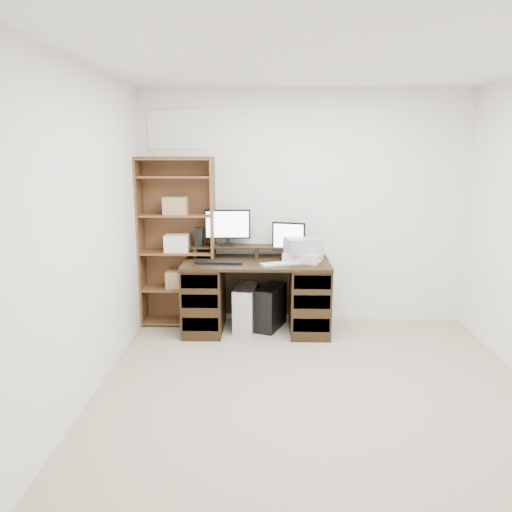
{
  "coord_description": "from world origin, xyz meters",
  "views": [
    {
      "loc": [
        -0.39,
        -3.36,
        1.9
      ],
      "look_at": [
        -0.5,
        1.43,
        0.85
      ],
      "focal_mm": 35.0,
      "sensor_mm": 36.0,
      "label": 1
    }
  ],
  "objects_px": {
    "monitor_wide": "(227,226)",
    "monitor_small": "(289,239)",
    "bookshelf": "(178,241)",
    "tower_silver": "(246,308)",
    "tower_black": "(271,307)",
    "desk": "(256,295)",
    "printer": "(303,257)"
  },
  "relations": [
    {
      "from": "monitor_wide",
      "to": "printer",
      "type": "xyz_separation_m",
      "value": [
        0.79,
        -0.21,
        -0.29
      ]
    },
    {
      "from": "desk",
      "to": "bookshelf",
      "type": "relative_size",
      "value": 0.83
    },
    {
      "from": "monitor_small",
      "to": "monitor_wide",
      "type": "bearing_deg",
      "value": -172.55
    },
    {
      "from": "desk",
      "to": "bookshelf",
      "type": "bearing_deg",
      "value": 165.94
    },
    {
      "from": "printer",
      "to": "monitor_small",
      "type": "bearing_deg",
      "value": 155.84
    },
    {
      "from": "desk",
      "to": "tower_silver",
      "type": "xyz_separation_m",
      "value": [
        -0.11,
        0.04,
        -0.16
      ]
    },
    {
      "from": "printer",
      "to": "bookshelf",
      "type": "xyz_separation_m",
      "value": [
        -1.33,
        0.2,
        0.12
      ]
    },
    {
      "from": "desk",
      "to": "tower_silver",
      "type": "bearing_deg",
      "value": 160.16
    },
    {
      "from": "monitor_small",
      "to": "printer",
      "type": "relative_size",
      "value": 1.04
    },
    {
      "from": "monitor_small",
      "to": "printer",
      "type": "distance_m",
      "value": 0.25
    },
    {
      "from": "printer",
      "to": "bookshelf",
      "type": "distance_m",
      "value": 1.35
    },
    {
      "from": "monitor_wide",
      "to": "tower_black",
      "type": "distance_m",
      "value": 0.98
    },
    {
      "from": "monitor_small",
      "to": "tower_black",
      "type": "height_order",
      "value": "monitor_small"
    },
    {
      "from": "monitor_wide",
      "to": "monitor_small",
      "type": "distance_m",
      "value": 0.66
    },
    {
      "from": "monitor_small",
      "to": "bookshelf",
      "type": "xyz_separation_m",
      "value": [
        -1.18,
        0.07,
        -0.04
      ]
    },
    {
      "from": "monitor_wide",
      "to": "bookshelf",
      "type": "xyz_separation_m",
      "value": [
        -0.54,
        -0.0,
        -0.17
      ]
    },
    {
      "from": "tower_silver",
      "to": "tower_black",
      "type": "height_order",
      "value": "tower_silver"
    },
    {
      "from": "monitor_small",
      "to": "tower_silver",
      "type": "relative_size",
      "value": 0.82
    },
    {
      "from": "bookshelf",
      "to": "desk",
      "type": "bearing_deg",
      "value": -14.06
    },
    {
      "from": "tower_silver",
      "to": "monitor_small",
      "type": "bearing_deg",
      "value": 20.63
    },
    {
      "from": "desk",
      "to": "monitor_wide",
      "type": "height_order",
      "value": "monitor_wide"
    },
    {
      "from": "tower_silver",
      "to": "monitor_wide",
      "type": "bearing_deg",
      "value": 146.47
    },
    {
      "from": "desk",
      "to": "monitor_wide",
      "type": "relative_size",
      "value": 3.09
    },
    {
      "from": "tower_silver",
      "to": "bookshelf",
      "type": "xyz_separation_m",
      "value": [
        -0.74,
        0.17,
        0.69
      ]
    },
    {
      "from": "printer",
      "to": "tower_black",
      "type": "bearing_deg",
      "value": -171.86
    },
    {
      "from": "desk",
      "to": "tower_black",
      "type": "bearing_deg",
      "value": 24.65
    },
    {
      "from": "monitor_wide",
      "to": "monitor_small",
      "type": "bearing_deg",
      "value": -8.87
    },
    {
      "from": "tower_silver",
      "to": "desk",
      "type": "bearing_deg",
      "value": -12.06
    },
    {
      "from": "monitor_wide",
      "to": "tower_silver",
      "type": "bearing_deg",
      "value": -43.55
    },
    {
      "from": "monitor_small",
      "to": "tower_silver",
      "type": "height_order",
      "value": "monitor_small"
    },
    {
      "from": "printer",
      "to": "tower_silver",
      "type": "bearing_deg",
      "value": -164.38
    },
    {
      "from": "desk",
      "to": "tower_silver",
      "type": "height_order",
      "value": "desk"
    }
  ]
}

